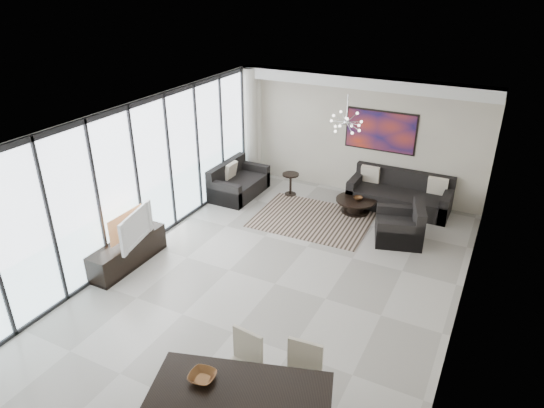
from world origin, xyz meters
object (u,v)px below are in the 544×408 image
Objects in this scene: sofa_main at (399,196)px; dining_table at (240,400)px; tv_console at (128,252)px; television at (131,227)px; coffee_table at (356,205)px.

dining_table is at bearing -90.63° from sofa_main.
dining_table is at bearing -31.97° from tv_console.
television is 0.49× the size of dining_table.
coffee_table is 0.40× the size of sofa_main.
tv_console reaches higher than coffee_table.
sofa_main reaches higher than tv_console.
television is (0.16, 0.02, 0.58)m from tv_console.
coffee_table is 6.55m from dining_table.
sofa_main is at bearing 89.37° from dining_table.
tv_console is 0.60m from television.
tv_console is at bearing 83.96° from television.
sofa_main is 2.11× the size of television.
coffee_table is at bearing -48.70° from television.
tv_console is (-3.13, -4.06, 0.08)m from coffee_table.
television is (-2.97, -4.05, 0.66)m from coffee_table.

